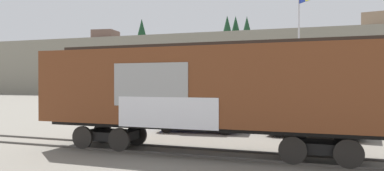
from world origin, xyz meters
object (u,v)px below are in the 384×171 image
object	(u,v)px
parked_car_blue	(198,116)
parked_car_black	(314,120)
flagpole	(301,34)
freight_car	(204,89)

from	to	relation	value
parked_car_blue	parked_car_black	size ratio (longest dim) A/B	0.97
parked_car_black	parked_car_blue	bearing A→B (deg)	179.69
flagpole	parked_car_blue	bearing A→B (deg)	-128.49
freight_car	parked_car_blue	distance (m)	6.20
flagpole	parked_car_blue	distance (m)	9.80
freight_car	parked_car_black	bearing A→B (deg)	54.79
flagpole	parked_car_blue	world-z (taller)	flagpole
flagpole	parked_car_blue	xyz separation A→B (m)	(-5.21, -6.55, -5.09)
flagpole	parked_car_black	world-z (taller)	flagpole
parked_car_blue	flagpole	bearing A→B (deg)	51.51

